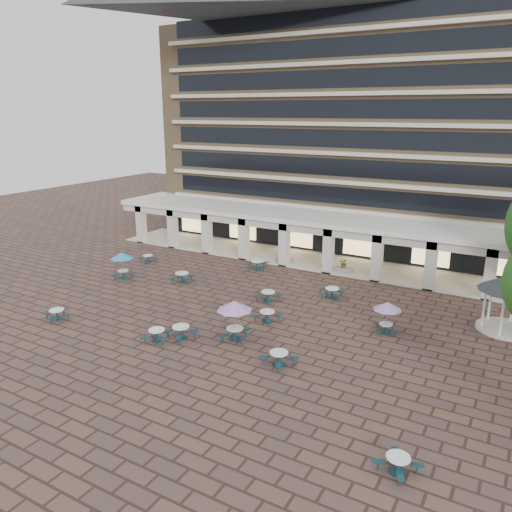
% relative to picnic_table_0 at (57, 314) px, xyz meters
% --- Properties ---
extents(ground, '(120.00, 120.00, 0.00)m').
position_rel_picnic_table_0_xyz_m(ground, '(9.80, 6.07, -0.44)').
color(ground, brown).
rests_on(ground, ground).
extents(apartment_building, '(40.00, 15.50, 25.20)m').
position_rel_picnic_table_0_xyz_m(apartment_building, '(9.80, 31.54, 12.16)').
color(apartment_building, '#8E7350').
rests_on(apartment_building, ground).
extents(retail_arcade, '(42.00, 6.60, 4.40)m').
position_rel_picnic_table_0_xyz_m(retail_arcade, '(9.80, 20.87, 2.56)').
color(retail_arcade, white).
rests_on(retail_arcade, ground).
extents(picnic_table_0, '(2.01, 2.01, 0.73)m').
position_rel_picnic_table_0_xyz_m(picnic_table_0, '(0.00, 0.00, 0.00)').
color(picnic_table_0, '#153B40').
rests_on(picnic_table_0, ground).
extents(picnic_table_1, '(2.11, 2.11, 0.80)m').
position_rel_picnic_table_0_xyz_m(picnic_table_1, '(8.95, 1.87, 0.04)').
color(picnic_table_1, '#153B40').
rests_on(picnic_table_1, ground).
extents(picnic_table_2, '(2.10, 2.10, 0.78)m').
position_rel_picnic_table_0_xyz_m(picnic_table_2, '(15.71, 1.86, 0.03)').
color(picnic_table_2, '#153B40').
rests_on(picnic_table_2, ground).
extents(picnic_table_3, '(1.94, 1.94, 0.71)m').
position_rel_picnic_table_0_xyz_m(picnic_table_3, '(23.58, -3.41, -0.01)').
color(picnic_table_3, '#153B40').
rests_on(picnic_table_3, ground).
extents(picnic_table_4, '(1.93, 1.93, 2.23)m').
position_rel_picnic_table_0_xyz_m(picnic_table_4, '(-2.34, 8.57, 1.45)').
color(picnic_table_4, '#153B40').
rests_on(picnic_table_4, ground).
extents(picnic_table_5, '(2.01, 2.01, 0.75)m').
position_rel_picnic_table_0_xyz_m(picnic_table_5, '(7.90, 0.86, 0.01)').
color(picnic_table_5, '#153B40').
rests_on(picnic_table_5, ground).
extents(picnic_table_6, '(2.18, 2.18, 2.52)m').
position_rel_picnic_table_0_xyz_m(picnic_table_6, '(11.93, 3.33, 1.70)').
color(picnic_table_6, '#153B40').
rests_on(picnic_table_6, ground).
extents(picnic_table_7, '(1.87, 1.87, 0.75)m').
position_rel_picnic_table_0_xyz_m(picnic_table_7, '(12.35, 6.70, 0.01)').
color(picnic_table_7, '#153B40').
rests_on(picnic_table_7, ground).
extents(picnic_table_8, '(1.79, 1.79, 0.67)m').
position_rel_picnic_table_0_xyz_m(picnic_table_8, '(-3.65, 13.09, -0.04)').
color(picnic_table_8, '#153B40').
rests_on(picnic_table_8, ground).
extents(picnic_table_9, '(2.11, 2.11, 0.82)m').
position_rel_picnic_table_0_xyz_m(picnic_table_9, '(2.56, 10.19, 0.05)').
color(picnic_table_9, '#153B40').
rests_on(picnic_table_9, ground).
extents(picnic_table_10, '(1.89, 1.89, 0.78)m').
position_rel_picnic_table_0_xyz_m(picnic_table_10, '(14.47, 12.94, 0.03)').
color(picnic_table_10, '#153B40').
rests_on(picnic_table_10, ground).
extents(picnic_table_11, '(1.79, 1.79, 2.06)m').
position_rel_picnic_table_0_xyz_m(picnic_table_11, '(19.68, 8.84, 1.31)').
color(picnic_table_11, '#153B40').
rests_on(picnic_table_11, ground).
extents(picnic_table_12, '(2.32, 2.32, 0.85)m').
position_rel_picnic_table_0_xyz_m(picnic_table_12, '(6.27, 16.07, 0.07)').
color(picnic_table_12, '#153B40').
rests_on(picnic_table_12, ground).
extents(picnic_table_13, '(1.96, 1.96, 0.77)m').
position_rel_picnic_table_0_xyz_m(picnic_table_13, '(10.65, 9.96, 0.02)').
color(picnic_table_13, '#153B40').
rests_on(picnic_table_13, ground).
extents(gazebo, '(3.92, 3.92, 3.65)m').
position_rel_picnic_table_0_xyz_m(gazebo, '(26.16, 13.09, 2.31)').
color(gazebo, beige).
rests_on(gazebo, ground).
extents(planter_left, '(1.50, 0.61, 1.15)m').
position_rel_picnic_table_0_xyz_m(planter_left, '(7.51, 18.97, -0.01)').
color(planter_left, gray).
rests_on(planter_left, ground).
extents(planter_right, '(1.50, 0.69, 1.32)m').
position_rel_picnic_table_0_xyz_m(planter_right, '(13.18, 18.97, 0.12)').
color(planter_right, gray).
rests_on(planter_right, ground).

